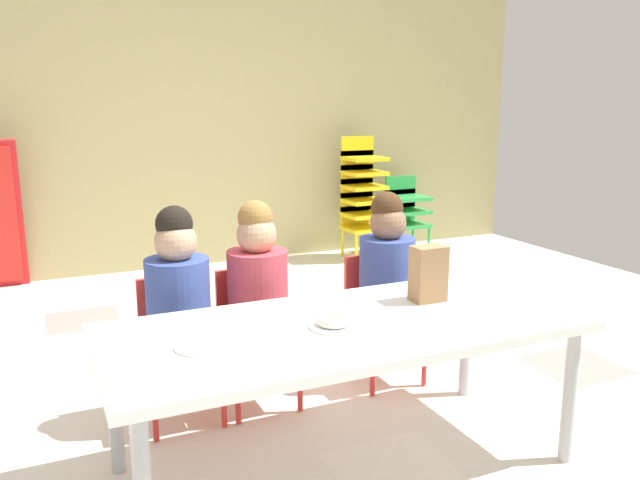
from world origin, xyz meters
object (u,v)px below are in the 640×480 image
(kid_chair_green_stack, at_px, (406,209))
(paper_bag_brown, at_px, (428,274))
(paper_plate_center_table, at_px, (203,346))
(seated_child_far_right, at_px, (386,270))
(kid_chair_yellow_stack, at_px, (362,191))
(craft_table, at_px, (346,335))
(seated_child_middle_seat, at_px, (257,286))
(seated_child_near_camera, at_px, (178,295))
(paper_plate_near_edge, at_px, (334,326))
(donut_powdered_on_plate, at_px, (334,320))

(kid_chair_green_stack, distance_m, paper_bag_brown, 3.25)
(paper_plate_center_table, bearing_deg, seated_child_far_right, 30.90)
(kid_chair_yellow_stack, bearing_deg, craft_table, -119.07)
(seated_child_middle_seat, relative_size, paper_bag_brown, 4.17)
(seated_child_near_camera, height_order, kid_chair_yellow_stack, kid_chair_yellow_stack)
(seated_child_middle_seat, height_order, kid_chair_yellow_stack, kid_chair_yellow_stack)
(craft_table, bearing_deg, paper_bag_brown, 13.58)
(seated_child_far_right, relative_size, paper_bag_brown, 4.17)
(seated_child_middle_seat, height_order, paper_plate_near_edge, seated_child_middle_seat)
(paper_bag_brown, relative_size, donut_powdered_on_plate, 1.81)
(paper_bag_brown, distance_m, paper_plate_center_table, 0.94)
(paper_plate_center_table, distance_m, donut_powdered_on_plate, 0.46)
(craft_table, bearing_deg, kid_chair_green_stack, 54.65)
(seated_child_far_right, height_order, paper_plate_center_table, seated_child_far_right)
(kid_chair_yellow_stack, distance_m, paper_bag_brown, 3.04)
(seated_child_far_right, relative_size, paper_plate_center_table, 5.10)
(paper_bag_brown, relative_size, paper_plate_near_edge, 1.22)
(seated_child_near_camera, xyz_separation_m, paper_plate_near_edge, (0.41, -0.62, 0.01))
(kid_chair_yellow_stack, bearing_deg, paper_plate_near_edge, -119.77)
(seated_child_middle_seat, distance_m, paper_bag_brown, 0.74)
(seated_child_middle_seat, height_order, paper_plate_center_table, seated_child_middle_seat)
(paper_plate_near_edge, xyz_separation_m, paper_plate_center_table, (-0.46, 0.00, 0.00))
(kid_chair_yellow_stack, relative_size, donut_powdered_on_plate, 8.57)
(craft_table, distance_m, paper_bag_brown, 0.45)
(kid_chair_green_stack, bearing_deg, donut_powdered_on_plate, -125.92)
(seated_child_near_camera, relative_size, paper_plate_center_table, 5.10)
(craft_table, distance_m, donut_powdered_on_plate, 0.10)
(seated_child_near_camera, bearing_deg, paper_bag_brown, -29.75)
(seated_child_near_camera, distance_m, seated_child_middle_seat, 0.34)
(seated_child_near_camera, distance_m, paper_plate_near_edge, 0.74)
(seated_child_far_right, distance_m, paper_plate_center_table, 1.21)
(kid_chair_green_stack, height_order, paper_plate_near_edge, kid_chair_green_stack)
(seated_child_near_camera, distance_m, paper_bag_brown, 1.02)
(kid_chair_green_stack, height_order, donut_powdered_on_plate, kid_chair_green_stack)
(seated_child_middle_seat, bearing_deg, seated_child_near_camera, 180.00)
(seated_child_near_camera, relative_size, kid_chair_yellow_stack, 0.88)
(craft_table, relative_size, paper_plate_near_edge, 9.47)
(paper_bag_brown, bearing_deg, paper_plate_center_table, -172.77)
(craft_table, relative_size, paper_plate_center_table, 9.47)
(seated_child_near_camera, relative_size, kid_chair_green_stack, 1.35)
(kid_chair_yellow_stack, height_order, paper_bag_brown, kid_chair_yellow_stack)
(kid_chair_yellow_stack, bearing_deg, seated_child_middle_seat, -127.14)
(paper_bag_brown, distance_m, donut_powdered_on_plate, 0.49)
(seated_child_far_right, bearing_deg, paper_plate_near_edge, -132.54)
(seated_child_near_camera, xyz_separation_m, kid_chair_green_stack, (2.52, 2.29, -0.16))
(kid_chair_yellow_stack, distance_m, paper_plate_near_edge, 3.35)
(kid_chair_yellow_stack, relative_size, paper_bag_brown, 4.73)
(kid_chair_yellow_stack, xyz_separation_m, paper_bag_brown, (-1.20, -2.79, 0.09))
(paper_plate_near_edge, relative_size, paper_plate_center_table, 1.00)
(paper_plate_center_table, bearing_deg, paper_bag_brown, 7.23)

